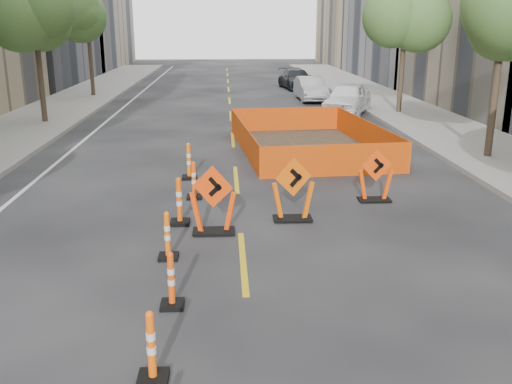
{
  "coord_description": "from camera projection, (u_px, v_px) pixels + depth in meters",
  "views": [
    {
      "loc": [
        -0.31,
        -6.04,
        4.34
      ],
      "look_at": [
        0.3,
        4.93,
        1.1
      ],
      "focal_mm": 40.0,
      "sensor_mm": 36.0,
      "label": 1
    }
  ],
  "objects": [
    {
      "name": "sidewalk_right",
      "position": [
        505.0,
        158.0,
        18.98
      ],
      "size": [
        4.0,
        90.0,
        0.15
      ],
      "primitive_type": "cube",
      "color": "gray",
      "rests_on": "ground"
    },
    {
      "name": "tree_l_c",
      "position": [
        35.0,
        20.0,
        24.46
      ],
      "size": [
        2.8,
        2.8,
        5.95
      ],
      "color": "#382B1E",
      "rests_on": "ground"
    },
    {
      "name": "tree_l_d",
      "position": [
        88.0,
        21.0,
        34.04
      ],
      "size": [
        2.8,
        2.8,
        5.95
      ],
      "color": "#382B1E",
      "rests_on": "ground"
    },
    {
      "name": "tree_r_b",
      "position": [
        504.0,
        18.0,
        17.69
      ],
      "size": [
        2.8,
        2.8,
        5.95
      ],
      "color": "#382B1E",
      "rests_on": "ground"
    },
    {
      "name": "tree_r_c",
      "position": [
        405.0,
        20.0,
        27.27
      ],
      "size": [
        2.8,
        2.8,
        5.95
      ],
      "color": "#382B1E",
      "rests_on": "ground"
    },
    {
      "name": "channelizer_3",
      "position": [
        151.0,
        347.0,
        7.08
      ],
      "size": [
        0.39,
        0.39,
        0.98
      ],
      "primitive_type": null,
      "color": "#FE5C0A",
      "rests_on": "ground"
    },
    {
      "name": "channelizer_4",
      "position": [
        171.0,
        280.0,
        8.98
      ],
      "size": [
        0.37,
        0.37,
        0.95
      ],
      "primitive_type": null,
      "color": "#F5490A",
      "rests_on": "ground"
    },
    {
      "name": "channelizer_5",
      "position": [
        167.0,
        235.0,
        10.86
      ],
      "size": [
        0.38,
        0.38,
        0.95
      ],
      "primitive_type": null,
      "color": "#FA630A",
      "rests_on": "ground"
    },
    {
      "name": "channelizer_6",
      "position": [
        179.0,
        201.0,
        12.74
      ],
      "size": [
        0.43,
        0.43,
        1.09
      ],
      "primitive_type": null,
      "color": "#EB5609",
      "rests_on": "ground"
    },
    {
      "name": "channelizer_7",
      "position": [
        194.0,
        180.0,
        14.66
      ],
      "size": [
        0.39,
        0.39,
        0.98
      ],
      "primitive_type": null,
      "color": "#FF540A",
      "rests_on": "ground"
    },
    {
      "name": "channelizer_8",
      "position": [
        189.0,
        161.0,
        16.53
      ],
      "size": [
        0.42,
        0.42,
        1.07
      ],
      "primitive_type": null,
      "color": "orange",
      "rests_on": "ground"
    },
    {
      "name": "chevron_sign_left",
      "position": [
        213.0,
        200.0,
        12.11
      ],
      "size": [
        1.16,
        0.93,
        1.51
      ],
      "primitive_type": null,
      "rotation": [
        0.0,
        0.0,
        -0.37
      ],
      "color": "#F6430A",
      "rests_on": "ground"
    },
    {
      "name": "chevron_sign_center",
      "position": [
        293.0,
        189.0,
        12.93
      ],
      "size": [
        1.13,
        0.89,
        1.48
      ],
      "primitive_type": null,
      "rotation": [
        0.0,
        0.0,
        0.35
      ],
      "color": "#EF5E0A",
      "rests_on": "ground"
    },
    {
      "name": "chevron_sign_right",
      "position": [
        376.0,
        175.0,
        14.38
      ],
      "size": [
        0.99,
        0.71,
        1.35
      ],
      "primitive_type": null,
      "rotation": [
        0.0,
        0.0,
        0.2
      ],
      "color": "#FF470A",
      "rests_on": "ground"
    },
    {
      "name": "safety_fence",
      "position": [
        306.0,
        136.0,
        20.49
      ],
      "size": [
        5.24,
        8.14,
        0.97
      ],
      "primitive_type": null,
      "rotation": [
        0.0,
        0.0,
        0.09
      ],
      "color": "#DB510B",
      "rests_on": "ground"
    },
    {
      "name": "parked_car_near",
      "position": [
        347.0,
        99.0,
        28.41
      ],
      "size": [
        3.55,
        4.98,
        1.57
      ],
      "primitive_type": "imported",
      "rotation": [
        0.0,
        0.0,
        -0.41
      ],
      "color": "white",
      "rests_on": "ground"
    },
    {
      "name": "parked_car_mid",
      "position": [
        311.0,
        89.0,
        33.62
      ],
      "size": [
        1.6,
        4.24,
        1.38
      ],
      "primitive_type": "imported",
      "rotation": [
        0.0,
        0.0,
        0.03
      ],
      "color": "#A0A1A5",
      "rests_on": "ground"
    },
    {
      "name": "parked_car_far",
      "position": [
        296.0,
        79.0,
        39.77
      ],
      "size": [
        2.46,
        4.84,
        1.35
      ],
      "primitive_type": "imported",
      "rotation": [
        0.0,
        0.0,
        0.13
      ],
      "color": "black",
      "rests_on": "ground"
    }
  ]
}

